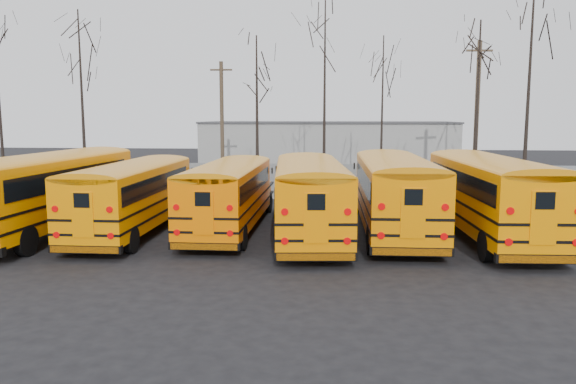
# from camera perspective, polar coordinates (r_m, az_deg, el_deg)

# --- Properties ---
(ground) EXTENTS (120.00, 120.00, 0.00)m
(ground) POSITION_cam_1_polar(r_m,az_deg,el_deg) (19.71, -3.29, -5.87)
(ground) COLOR black
(ground) RESTS_ON ground
(fence) EXTENTS (40.00, 0.04, 2.00)m
(fence) POSITION_cam_1_polar(r_m,az_deg,el_deg) (31.30, -0.18, 1.07)
(fence) COLOR gray
(fence) RESTS_ON ground
(distant_building) EXTENTS (22.00, 8.00, 4.00)m
(distant_building) POSITION_cam_1_polar(r_m,az_deg,el_deg) (51.04, 4.08, 4.77)
(distant_building) COLOR #999894
(distant_building) RESTS_ON ground
(bus_a) EXTENTS (3.27, 11.74, 3.25)m
(bus_a) POSITION_cam_1_polar(r_m,az_deg,el_deg) (24.09, -22.90, 0.62)
(bus_a) COLOR black
(bus_a) RESTS_ON ground
(bus_b) EXTENTS (2.40, 10.36, 2.90)m
(bus_b) POSITION_cam_1_polar(r_m,az_deg,el_deg) (22.98, -15.37, 0.11)
(bus_b) COLOR black
(bus_b) RESTS_ON ground
(bus_c) EXTENTS (2.36, 10.23, 2.86)m
(bus_c) POSITION_cam_1_polar(r_m,az_deg,el_deg) (22.66, -5.97, 0.19)
(bus_c) COLOR black
(bus_c) RESTS_ON ground
(bus_d) EXTENTS (3.46, 11.05, 3.04)m
(bus_d) POSITION_cam_1_polar(r_m,az_deg,el_deg) (21.42, 2.19, 0.08)
(bus_d) COLOR black
(bus_d) RESTS_ON ground
(bus_e) EXTENTS (2.73, 11.26, 3.14)m
(bus_e) POSITION_cam_1_polar(r_m,az_deg,el_deg) (22.49, 10.76, 0.46)
(bus_e) COLOR black
(bus_e) RESTS_ON ground
(bus_f) EXTENTS (3.14, 11.47, 3.18)m
(bus_f) POSITION_cam_1_polar(r_m,az_deg,el_deg) (22.57, 19.76, 0.23)
(bus_f) COLOR black
(bus_f) RESTS_ON ground
(utility_pole_left) EXTENTS (1.46, 0.25, 8.19)m
(utility_pole_left) POSITION_cam_1_polar(r_m,az_deg,el_deg) (38.02, -6.72, 7.05)
(utility_pole_left) COLOR #493A29
(utility_pole_left) RESTS_ON ground
(utility_pole_right) EXTENTS (1.66, 0.29, 9.30)m
(utility_pole_right) POSITION_cam_1_polar(r_m,az_deg,el_deg) (37.85, 18.62, 7.56)
(utility_pole_right) COLOR brown
(utility_pole_right) RESTS_ON ground
(tree_1) EXTENTS (0.26, 0.26, 11.07)m
(tree_1) POSITION_cam_1_polar(r_m,az_deg,el_deg) (37.52, -20.18, 8.65)
(tree_1) COLOR black
(tree_1) RESTS_ON ground
(tree_2) EXTENTS (0.26, 0.26, 9.29)m
(tree_2) POSITION_cam_1_polar(r_m,az_deg,el_deg) (33.58, -3.17, 7.75)
(tree_2) COLOR black
(tree_2) RESTS_ON ground
(tree_3) EXTENTS (0.26, 0.26, 11.54)m
(tree_3) POSITION_cam_1_polar(r_m,az_deg,el_deg) (34.15, 3.73, 9.63)
(tree_3) COLOR black
(tree_3) RESTS_ON ground
(tree_4) EXTENTS (0.26, 0.26, 9.58)m
(tree_4) POSITION_cam_1_polar(r_m,az_deg,el_deg) (36.15, 9.53, 7.88)
(tree_4) COLOR black
(tree_4) RESTS_ON ground
(tree_5) EXTENTS (0.26, 0.26, 9.93)m
(tree_5) POSITION_cam_1_polar(r_m,az_deg,el_deg) (33.89, 18.64, 7.90)
(tree_5) COLOR black
(tree_5) RESTS_ON ground
(tree_6) EXTENTS (0.26, 0.26, 12.98)m
(tree_6) POSITION_cam_1_polar(r_m,az_deg,el_deg) (35.50, 23.29, 10.12)
(tree_6) COLOR black
(tree_6) RESTS_ON ground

